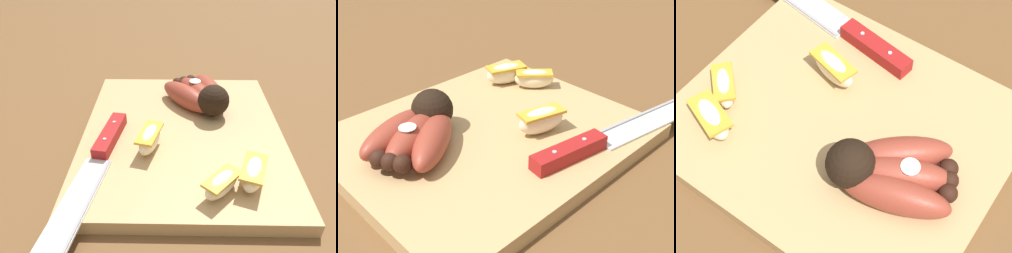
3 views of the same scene
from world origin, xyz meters
The scene contains 7 objects.
ground_plane centered at (0.00, 0.00, 0.00)m, with size 6.00×6.00×0.00m, color brown.
cutting_board centered at (-0.01, -0.01, 0.01)m, with size 0.37×0.31×0.02m, color tan.
banana_bunch centered at (0.08, -0.04, 0.04)m, with size 0.14×0.13×0.06m.
chefs_knife centered at (-0.08, 0.11, 0.03)m, with size 0.28×0.07×0.02m.
apple_wedge_near centered at (-0.05, 0.04, 0.04)m, with size 0.07×0.04×0.03m.
apple_wedge_middle centered at (-0.12, -0.09, 0.04)m, with size 0.07×0.05×0.03m.
apple_wedge_far centered at (-0.14, -0.05, 0.04)m, with size 0.06×0.06×0.03m.
Camera 3 is at (0.18, -0.27, 0.50)m, focal length 54.91 mm.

